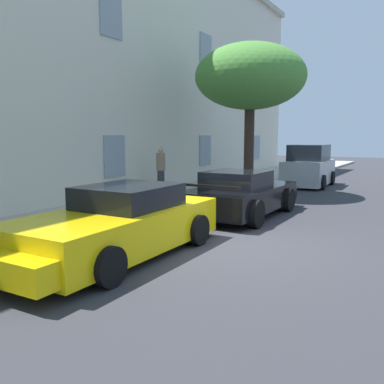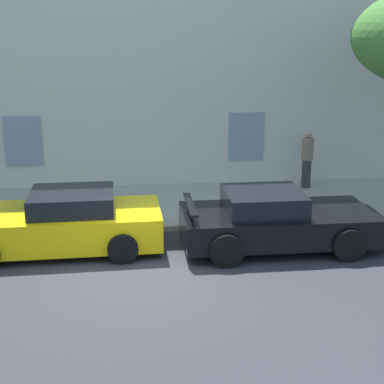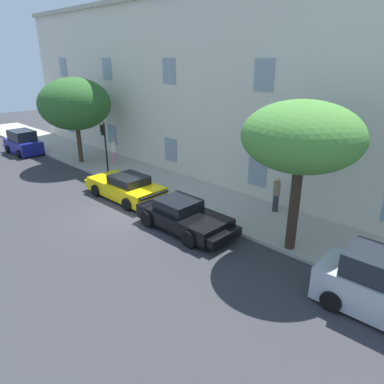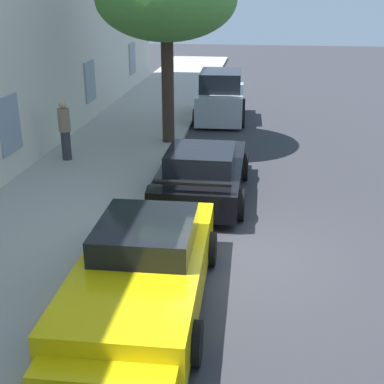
{
  "view_description": "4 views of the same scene",
  "coord_description": "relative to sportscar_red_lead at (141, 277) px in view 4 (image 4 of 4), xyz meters",
  "views": [
    {
      "loc": [
        -7.86,
        -3.71,
        2.32
      ],
      "look_at": [
        2.16,
        2.26,
        0.72
      ],
      "focal_mm": 38.24,
      "sensor_mm": 36.0,
      "label": 1
    },
    {
      "loc": [
        -0.24,
        -10.76,
        4.87
      ],
      "look_at": [
        1.2,
        1.94,
        1.12
      ],
      "focal_mm": 52.89,
      "sensor_mm": 36.0,
      "label": 2
    },
    {
      "loc": [
        13.25,
        -8.77,
        7.24
      ],
      "look_at": [
        1.96,
        2.76,
        1.03
      ],
      "focal_mm": 32.83,
      "sensor_mm": 36.0,
      "label": 3
    },
    {
      "loc": [
        -9.34,
        -0.29,
        5.0
      ],
      "look_at": [
        -0.07,
        0.95,
        1.32
      ],
      "focal_mm": 49.34,
      "sensor_mm": 36.0,
      "label": 4
    }
  ],
  "objects": [
    {
      "name": "sportscar_red_lead",
      "position": [
        0.0,
        0.0,
        0.0
      ],
      "size": [
        5.05,
        2.29,
        1.35
      ],
      "color": "yellow",
      "rests_on": "ground"
    },
    {
      "name": "sportscar_yellow_flank",
      "position": [
        5.25,
        -0.41,
        0.02
      ],
      "size": [
        4.71,
        2.24,
        1.33
      ],
      "color": "black",
      "rests_on": "ground"
    },
    {
      "name": "sidewalk",
      "position": [
        2.07,
        2.78,
        -0.52
      ],
      "size": [
        60.0,
        3.92,
        0.14
      ],
      "primitive_type": "cube",
      "color": "#A8A399",
      "rests_on": "ground"
    },
    {
      "name": "ground_plane",
      "position": [
        2.07,
        -1.52,
        -0.59
      ],
      "size": [
        80.0,
        80.0,
        0.0
      ],
      "primitive_type": "plane",
      "color": "#333338"
    },
    {
      "name": "pedestrian_strolling",
      "position": [
        7.16,
        3.9,
        0.45
      ],
      "size": [
        0.48,
        0.48,
        1.76
      ],
      "color": "#333338",
      "rests_on": "sidewalk"
    },
    {
      "name": "hatchback_distant",
      "position": [
        13.28,
        -0.18,
        0.28
      ],
      "size": [
        3.67,
        2.05,
        1.93
      ],
      "color": "#B2B7BC",
      "rests_on": "ground"
    },
    {
      "name": "tree_midblock",
      "position": [
        9.5,
        1.23,
        4.0
      ],
      "size": [
        4.34,
        4.34,
        5.76
      ],
      "color": "#38281E",
      "rests_on": "sidewalk"
    }
  ]
}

